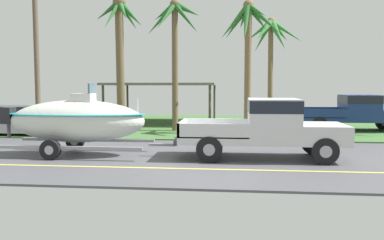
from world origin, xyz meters
TOP-DOWN VIEW (x-y plane):
  - ground at (0.00, 8.38)m, footprint 36.00×22.00m
  - pickup_truck_towing at (1.93, 0.13)m, footprint 5.45×2.08m
  - boat_on_trailer at (-4.56, 0.13)m, footprint 5.97×2.23m
  - parked_pickup_background at (7.02, 8.39)m, footprint 5.82×2.06m
  - parked_sedan_near at (-9.87, 5.12)m, footprint 4.79×1.90m
  - carport_awning at (-3.61, 11.81)m, footprint 6.52×5.75m
  - palm_tree_near_left at (-2.27, 7.37)m, footprint 2.81×3.03m
  - palm_tree_near_right at (2.78, 9.98)m, footprint 3.33×3.24m
  - palm_tree_mid at (-5.33, 8.28)m, footprint 2.89×2.93m
  - palm_tree_far_right at (1.35, 6.65)m, footprint 3.12×3.14m
  - utility_pole at (-8.32, 4.95)m, footprint 0.24×1.80m

SIDE VIEW (x-z plane):
  - ground at x=0.00m, z-range -0.07..0.04m
  - parked_sedan_near at x=-9.87m, z-range -0.02..1.36m
  - parked_pickup_background at x=7.02m, z-range 0.11..1.97m
  - pickup_truck_towing at x=1.93m, z-range 0.10..2.01m
  - boat_on_trailer at x=-4.56m, z-range -0.05..2.35m
  - carport_awning at x=-3.61m, z-range 1.14..3.63m
  - utility_pole at x=-8.32m, z-range 0.15..7.62m
  - palm_tree_near_right at x=2.78m, z-range 1.71..7.79m
  - palm_tree_far_right at x=1.35m, z-range 1.70..8.07m
  - palm_tree_near_left at x=-2.27m, z-range 1.72..8.35m
  - palm_tree_mid at x=-5.33m, z-range 1.53..8.61m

